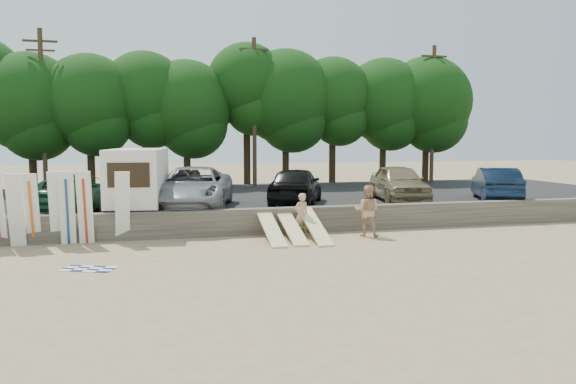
% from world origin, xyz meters
% --- Properties ---
extents(ground, '(120.00, 120.00, 0.00)m').
position_xyz_m(ground, '(0.00, 0.00, 0.00)').
color(ground, tan).
rests_on(ground, ground).
extents(seawall, '(44.00, 0.50, 1.00)m').
position_xyz_m(seawall, '(0.00, 3.00, 0.50)').
color(seawall, '#6B6356').
rests_on(seawall, ground).
extents(parking_lot, '(44.00, 14.50, 0.70)m').
position_xyz_m(parking_lot, '(0.00, 10.50, 0.35)').
color(parking_lot, '#282828').
rests_on(parking_lot, ground).
extents(treeline, '(33.60, 6.51, 8.97)m').
position_xyz_m(treeline, '(0.47, 17.47, 6.18)').
color(treeline, '#382616').
rests_on(treeline, parking_lot).
extents(utility_poles, '(25.80, 0.26, 9.00)m').
position_xyz_m(utility_poles, '(2.00, 16.00, 5.43)').
color(utility_poles, '#473321').
rests_on(utility_poles, parking_lot).
extents(box_trailer, '(2.74, 4.25, 2.55)m').
position_xyz_m(box_trailer, '(-4.80, 5.08, 2.13)').
color(box_trailer, white).
rests_on(box_trailer, parking_lot).
extents(car_1, '(4.14, 6.06, 1.54)m').
position_xyz_m(car_1, '(-7.18, 6.04, 1.47)').
color(car_1, '#133623').
rests_on(car_1, parking_lot).
extents(car_2, '(4.27, 6.84, 1.76)m').
position_xyz_m(car_2, '(-2.56, 5.90, 1.58)').
color(car_2, gray).
rests_on(car_2, parking_lot).
extents(car_3, '(3.79, 5.40, 1.71)m').
position_xyz_m(car_3, '(2.04, 6.29, 1.55)').
color(car_3, black).
rests_on(car_3, parking_lot).
extents(car_4, '(2.88, 5.35, 1.73)m').
position_xyz_m(car_4, '(7.12, 6.42, 1.56)').
color(car_4, '#857554').
rests_on(car_4, parking_lot).
extents(car_5, '(3.50, 5.06, 1.58)m').
position_xyz_m(car_5, '(11.71, 5.46, 1.49)').
color(car_5, black).
rests_on(car_5, parking_lot).
extents(surfboard_upright_3, '(0.52, 0.72, 2.53)m').
position_xyz_m(surfboard_upright_3, '(-8.75, 2.40, 1.27)').
color(surfboard_upright_3, white).
rests_on(surfboard_upright_3, ground).
extents(surfboard_upright_4, '(0.53, 0.78, 2.52)m').
position_xyz_m(surfboard_upright_4, '(-8.28, 2.55, 1.26)').
color(surfboard_upright_4, white).
rests_on(surfboard_upright_4, ground).
extents(surfboard_upright_5, '(0.51, 0.55, 2.57)m').
position_xyz_m(surfboard_upright_5, '(-7.49, 2.62, 1.28)').
color(surfboard_upright_5, white).
rests_on(surfboard_upright_5, ground).
extents(surfboard_upright_6, '(0.53, 0.56, 2.57)m').
position_xyz_m(surfboard_upright_6, '(-7.12, 2.46, 1.28)').
color(surfboard_upright_6, white).
rests_on(surfboard_upright_6, ground).
extents(surfboard_upright_7, '(0.53, 0.54, 2.57)m').
position_xyz_m(surfboard_upright_7, '(-6.54, 2.47, 1.29)').
color(surfboard_upright_7, white).
rests_on(surfboard_upright_7, ground).
extents(surfboard_upright_8, '(0.57, 0.74, 2.54)m').
position_xyz_m(surfboard_upright_8, '(-5.30, 2.54, 1.27)').
color(surfboard_upright_8, white).
rests_on(surfboard_upright_8, ground).
extents(surfboard_low_0, '(0.56, 2.89, 0.94)m').
position_xyz_m(surfboard_low_0, '(-0.15, 1.52, 0.47)').
color(surfboard_low_0, '#FAE59D').
rests_on(surfboard_low_0, ground).
extents(surfboard_low_1, '(0.56, 2.90, 0.90)m').
position_xyz_m(surfboard_low_1, '(0.63, 1.58, 0.45)').
color(surfboard_low_1, '#FAE59D').
rests_on(surfboard_low_1, ground).
extents(surfboard_low_2, '(0.56, 2.87, 1.02)m').
position_xyz_m(surfboard_low_2, '(1.44, 1.34, 0.51)').
color(surfboard_low_2, '#FAE59D').
rests_on(surfboard_low_2, ground).
extents(beachgoer_a, '(0.69, 0.56, 1.64)m').
position_xyz_m(beachgoer_a, '(1.14, 2.09, 0.82)').
color(beachgoer_a, tan).
rests_on(beachgoer_a, ground).
extents(beachgoer_b, '(1.17, 1.09, 1.93)m').
position_xyz_m(beachgoer_b, '(3.56, 1.57, 0.97)').
color(beachgoer_b, tan).
rests_on(beachgoer_b, ground).
extents(cooler, '(0.45, 0.40, 0.32)m').
position_xyz_m(cooler, '(1.17, 2.31, 0.16)').
color(cooler, '#238039').
rests_on(cooler, ground).
extents(gear_bag, '(0.31, 0.26, 0.22)m').
position_xyz_m(gear_bag, '(1.95, 2.06, 0.11)').
color(gear_bag, orange).
rests_on(gear_bag, ground).
extents(beach_towel, '(1.98, 1.98, 0.00)m').
position_xyz_m(beach_towel, '(-6.10, -1.45, 0.01)').
color(beach_towel, white).
rests_on(beach_towel, ground).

